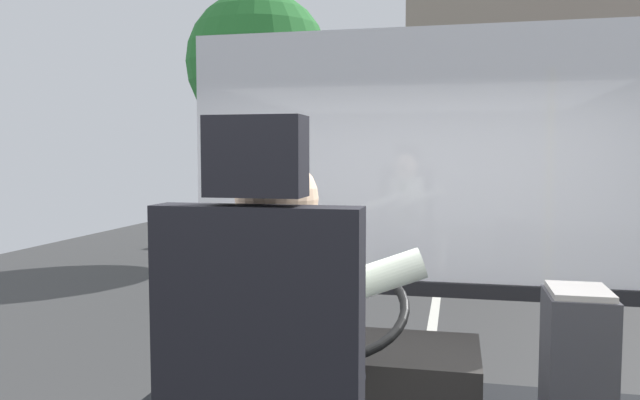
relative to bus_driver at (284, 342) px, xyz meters
The scene contains 7 objects.
ground 9.25m from the bus_driver, 88.90° to the left, with size 18.00×44.00×0.06m.
bus_driver is the anchor object (origin of this frame).
steering_console 1.29m from the bus_driver, 90.00° to the left, with size 1.10×1.00×0.82m.
windshield_panel 1.96m from the bus_driver, 84.84° to the left, with size 2.50×0.08×1.48m.
street_tree 10.99m from the bus_driver, 108.42° to the left, with size 2.79×2.79×5.24m.
shop_building 19.90m from the bus_driver, 75.07° to the left, with size 12.30×5.78×6.99m.
parked_car_black 22.81m from the bus_driver, 76.80° to the left, with size 1.86×3.89×1.22m.
Camera 1 is at (0.26, -1.85, 2.08)m, focal length 34.88 mm.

